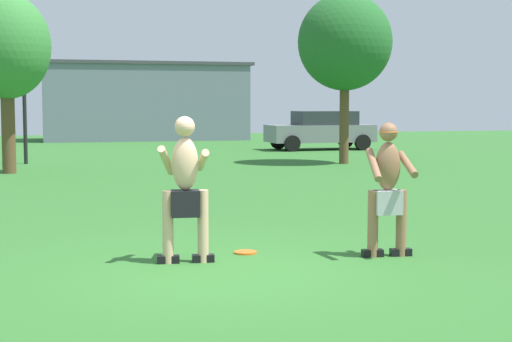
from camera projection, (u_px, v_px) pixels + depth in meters
name	position (u px, v px, depth m)	size (l,w,h in m)	color
ground_plane	(224.00, 273.00, 8.61)	(80.00, 80.00, 0.00)	#2D6628
player_with_cap	(388.00, 184.00, 9.46)	(0.63, 0.59, 1.65)	black
player_in_black	(185.00, 186.00, 9.09)	(0.68, 0.62, 1.73)	black
frisbee	(245.00, 252.00, 9.73)	(0.28, 0.28, 0.03)	orange
car_gray_near_post	(321.00, 130.00, 31.77)	(4.32, 2.05, 1.58)	slate
lamp_post	(23.00, 65.00, 24.00)	(0.60, 0.24, 4.92)	black
outbuilding_behind_lot	(145.00, 101.00, 40.47)	(10.72, 4.39, 4.00)	slate
tree_left_field	(6.00, 48.00, 20.68)	(2.35, 2.35, 4.82)	brown
tree_behind_players	(345.00, 43.00, 24.03)	(2.92, 2.92, 5.28)	brown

